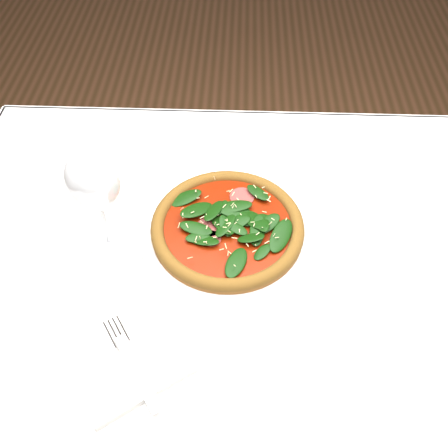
{
  "coord_description": "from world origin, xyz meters",
  "views": [
    {
      "loc": [
        -0.05,
        -0.54,
        1.46
      ],
      "look_at": [
        -0.07,
        0.04,
        0.77
      ],
      "focal_mm": 40.0,
      "sensor_mm": 36.0,
      "label": 1
    }
  ],
  "objects_px": {
    "wine_glass": "(94,182)",
    "napkin": "(138,375)",
    "plate": "(227,232)",
    "pizza": "(227,225)"
  },
  "relations": [
    {
      "from": "plate",
      "to": "wine_glass",
      "type": "distance_m",
      "value": 0.26
    },
    {
      "from": "pizza",
      "to": "napkin",
      "type": "height_order",
      "value": "pizza"
    },
    {
      "from": "wine_glass",
      "to": "napkin",
      "type": "relative_size",
      "value": 1.28
    },
    {
      "from": "plate",
      "to": "napkin",
      "type": "xyz_separation_m",
      "value": [
        -0.12,
        -0.28,
        -0.0
      ]
    },
    {
      "from": "plate",
      "to": "wine_glass",
      "type": "height_order",
      "value": "wine_glass"
    },
    {
      "from": "plate",
      "to": "napkin",
      "type": "height_order",
      "value": "same"
    },
    {
      "from": "plate",
      "to": "napkin",
      "type": "relative_size",
      "value": 1.9
    },
    {
      "from": "wine_glass",
      "to": "napkin",
      "type": "height_order",
      "value": "wine_glass"
    },
    {
      "from": "wine_glass",
      "to": "napkin",
      "type": "distance_m",
      "value": 0.3
    },
    {
      "from": "pizza",
      "to": "plate",
      "type": "bearing_deg",
      "value": 180.0
    }
  ]
}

